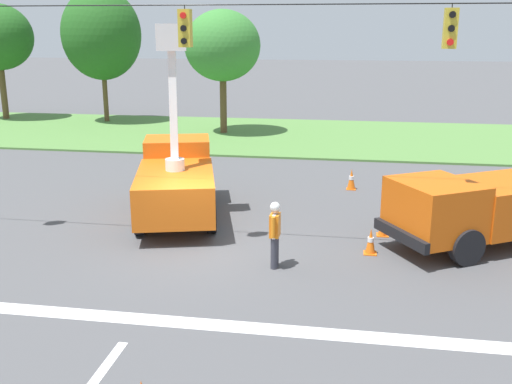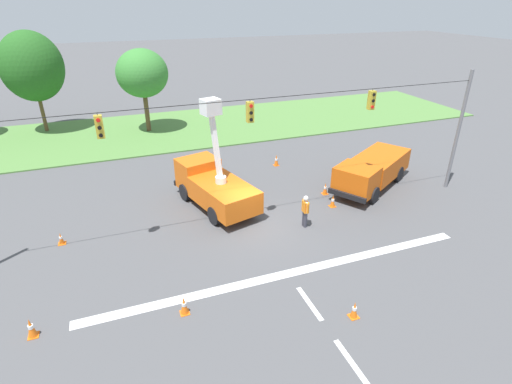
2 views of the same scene
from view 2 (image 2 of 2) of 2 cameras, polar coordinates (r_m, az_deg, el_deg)
The scene contains 16 objects.
ground_plane at distance 21.23m, azimuth -0.48°, elevation -4.52°, with size 200.00×200.00×0.00m, color #4C4C4F.
grass_verge at distance 37.29m, azimuth -10.13°, elevation 9.02°, with size 56.00×12.00×0.10m, color #517F3D.
lane_markings at distance 16.75m, azimuth 6.81°, elevation -14.39°, with size 17.60×15.25×0.01m.
signal_gantry at distance 19.33m, azimuth -0.60°, elevation 6.82°, with size 26.20×0.33×7.20m.
tree_west at distance 39.14m, azimuth -29.39°, elevation 15.34°, with size 5.01×4.75×8.44m.
tree_centre at distance 35.95m, azimuth -15.95°, elevation 15.96°, with size 4.28×4.41×7.02m.
utility_truck_bucket_lift at distance 22.57m, azimuth -6.05°, elevation 1.12°, with size 3.83×6.40×6.15m.
utility_truck_support_near at distance 25.79m, azimuth 16.22°, elevation 3.07°, with size 6.99×5.49×2.03m.
road_worker at distance 20.67m, azimuth 7.05°, elevation -2.46°, with size 0.26×0.65×1.77m.
traffic_cone_foreground_left at distance 15.86m, azimuth -10.24°, elevation -15.65°, with size 0.36×0.36×0.77m.
traffic_cone_mid_left at distance 16.78m, azimuth -29.47°, elevation -16.54°, with size 0.36×0.36×0.79m.
traffic_cone_near_bucket at distance 15.94m, azimuth 13.88°, elevation -16.02°, with size 0.36×0.36×0.70m.
traffic_cone_lane_edge_a at distance 23.13m, azimuth 10.91°, elevation -1.26°, with size 0.36×0.36×0.73m.
traffic_cone_lane_edge_b at distance 24.52m, azimuth 9.86°, elevation 0.49°, with size 0.36×0.36×0.73m.
traffic_cone_far_right at distance 21.62m, azimuth -26.09°, elevation -5.99°, with size 0.36×0.36×0.62m.
traffic_cone_centre_line at distance 28.33m, azimuth 2.92°, elevation 4.57°, with size 0.36×0.36×0.81m.
Camera 2 is at (-6.21, -17.14, 10.88)m, focal length 28.00 mm.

